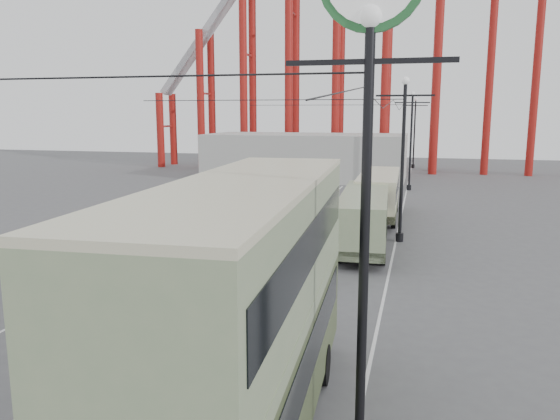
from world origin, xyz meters
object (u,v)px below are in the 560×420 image
(single_decker_green, at_px, (364,216))
(lamp_post_near, at_px, (369,86))
(double_decker_bus, at_px, (248,302))
(pedestrian, at_px, (330,267))
(single_decker_cream, at_px, (379,193))

(single_decker_green, bearing_deg, lamp_post_near, -87.43)
(double_decker_bus, xyz_separation_m, single_decker_green, (0.56, 19.23, -1.64))
(lamp_post_near, relative_size, pedestrian, 6.34)
(double_decker_bus, relative_size, single_decker_cream, 1.10)
(single_decker_green, distance_m, single_decker_cream, 8.66)
(pedestrian, bearing_deg, single_decker_green, -103.08)
(double_decker_bus, xyz_separation_m, pedestrian, (-0.11, 11.71, -2.51))
(lamp_post_near, distance_m, pedestrian, 13.92)
(single_decker_green, distance_m, pedestrian, 7.59)
(lamp_post_near, bearing_deg, pedestrian, 102.27)
(double_decker_bus, distance_m, pedestrian, 11.98)
(lamp_post_near, relative_size, single_decker_green, 0.99)
(double_decker_bus, bearing_deg, lamp_post_near, -3.82)
(pedestrian, bearing_deg, single_decker_cream, -100.79)
(single_decker_green, bearing_deg, pedestrian, -98.10)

